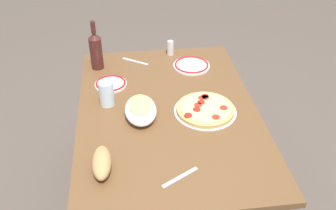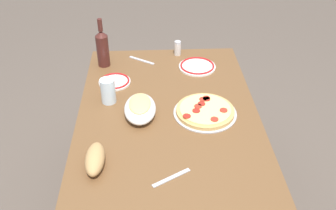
% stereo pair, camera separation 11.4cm
% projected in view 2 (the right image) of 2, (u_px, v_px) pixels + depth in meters
% --- Properties ---
extents(ground_plane, '(8.00, 8.00, 0.00)m').
position_uv_depth(ground_plane, '(168.00, 207.00, 2.27)').
color(ground_plane, brown).
rests_on(ground_plane, ground).
extents(dining_table, '(1.25, 0.87, 0.72)m').
position_uv_depth(dining_table, '(168.00, 129.00, 1.92)').
color(dining_table, brown).
rests_on(dining_table, ground).
extents(pepperoni_pizza, '(0.30, 0.30, 0.03)m').
position_uv_depth(pepperoni_pizza, '(205.00, 111.00, 1.82)').
color(pepperoni_pizza, '#B7B7BC').
rests_on(pepperoni_pizza, dining_table).
extents(baked_pasta_dish, '(0.24, 0.15, 0.08)m').
position_uv_depth(baked_pasta_dish, '(140.00, 108.00, 1.79)').
color(baked_pasta_dish, white).
rests_on(baked_pasta_dish, dining_table).
extents(wine_bottle, '(0.07, 0.07, 0.28)m').
position_uv_depth(wine_bottle, '(102.00, 47.00, 2.14)').
color(wine_bottle, '#471E19').
rests_on(wine_bottle, dining_table).
extents(water_glass, '(0.07, 0.07, 0.13)m').
position_uv_depth(water_glass, '(108.00, 91.00, 1.87)').
color(water_glass, silver).
rests_on(water_glass, dining_table).
extents(side_plate_near, '(0.21, 0.21, 0.02)m').
position_uv_depth(side_plate_near, '(197.00, 66.00, 2.17)').
color(side_plate_near, white).
rests_on(side_plate_near, dining_table).
extents(side_plate_far, '(0.17, 0.17, 0.02)m').
position_uv_depth(side_plate_far, '(115.00, 81.00, 2.04)').
color(side_plate_far, white).
rests_on(side_plate_far, dining_table).
extents(bread_loaf, '(0.19, 0.08, 0.07)m').
position_uv_depth(bread_loaf, '(95.00, 159.00, 1.52)').
color(bread_loaf, tan).
rests_on(bread_loaf, dining_table).
extents(spice_shaker, '(0.04, 0.04, 0.09)m').
position_uv_depth(spice_shaker, '(178.00, 48.00, 2.28)').
color(spice_shaker, silver).
rests_on(spice_shaker, dining_table).
extents(fork_left, '(0.10, 0.16, 0.00)m').
position_uv_depth(fork_left, '(171.00, 178.00, 1.48)').
color(fork_left, '#B7B7BC').
rests_on(fork_left, dining_table).
extents(fork_right, '(0.11, 0.15, 0.00)m').
position_uv_depth(fork_right, '(142.00, 60.00, 2.24)').
color(fork_right, '#B7B7BC').
rests_on(fork_right, dining_table).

